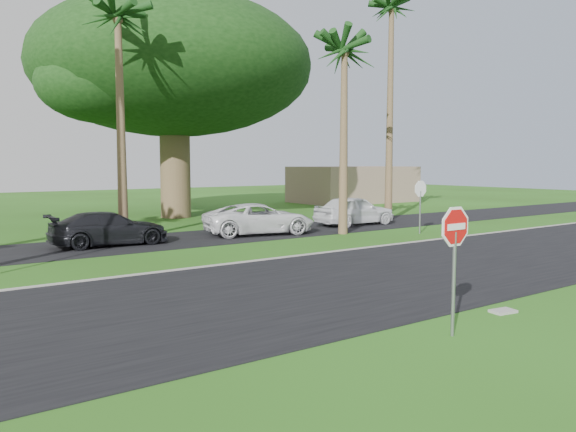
% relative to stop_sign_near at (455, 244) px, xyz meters
% --- Properties ---
extents(ground, '(120.00, 120.00, 0.00)m').
position_rel_stop_sign_near_xyz_m(ground, '(-0.50, 3.00, -1.77)').
color(ground, '#254A12').
rests_on(ground, ground).
extents(road, '(120.00, 8.00, 0.02)m').
position_rel_stop_sign_near_xyz_m(road, '(-0.50, 5.00, -1.76)').
color(road, black).
rests_on(road, ground).
extents(parking_strip, '(120.00, 5.00, 0.02)m').
position_rel_stop_sign_near_xyz_m(parking_strip, '(-0.50, 15.50, -1.76)').
color(parking_strip, black).
rests_on(parking_strip, ground).
extents(curb, '(120.00, 0.12, 0.06)m').
position_rel_stop_sign_near_xyz_m(curb, '(-0.50, 9.05, -1.74)').
color(curb, gray).
rests_on(curb, ground).
extents(stop_sign_near, '(1.05, 0.07, 2.62)m').
position_rel_stop_sign_near_xyz_m(stop_sign_near, '(0.00, 0.00, 0.00)').
color(stop_sign_near, gray).
rests_on(stop_sign_near, ground).
extents(stop_sign_far, '(1.05, 0.07, 2.62)m').
position_rel_stop_sign_near_xyz_m(stop_sign_far, '(11.50, 11.00, 0.00)').
color(stop_sign_far, gray).
rests_on(stop_sign_far, ground).
extents(palm_center, '(5.00, 5.00, 10.50)m').
position_rel_stop_sign_near_xyz_m(palm_center, '(-0.50, 17.00, 7.39)').
color(palm_center, brown).
rests_on(palm_center, ground).
extents(palm_right_near, '(5.00, 5.00, 9.50)m').
position_rel_stop_sign_near_xyz_m(palm_right_near, '(8.50, 13.00, 6.42)').
color(palm_right_near, brown).
rests_on(palm_right_near, ground).
extents(palm_right_far, '(5.00, 5.00, 13.00)m').
position_rel_stop_sign_near_xyz_m(palm_right_far, '(14.50, 16.00, 9.81)').
color(palm_right_far, brown).
rests_on(palm_right_far, ground).
extents(canopy_tree, '(16.50, 16.50, 13.12)m').
position_rel_stop_sign_near_xyz_m(canopy_tree, '(5.50, 25.00, 7.17)').
color(canopy_tree, brown).
rests_on(canopy_tree, ground).
extents(building_far, '(10.00, 6.00, 3.00)m').
position_rel_stop_sign_near_xyz_m(building_far, '(23.50, 29.00, -0.27)').
color(building_far, gray).
rests_on(building_far, ground).
extents(car_dark, '(4.70, 2.05, 1.35)m').
position_rel_stop_sign_near_xyz_m(car_dark, '(-1.59, 15.50, -1.10)').
color(car_dark, black).
rests_on(car_dark, ground).
extents(car_minivan, '(5.50, 3.40, 1.42)m').
position_rel_stop_sign_near_xyz_m(car_minivan, '(5.20, 15.06, -1.06)').
color(car_minivan, white).
rests_on(car_minivan, ground).
extents(car_pickup, '(4.57, 1.88, 1.55)m').
position_rel_stop_sign_near_xyz_m(car_pickup, '(11.40, 15.43, -1.00)').
color(car_pickup, white).
rests_on(car_pickup, ground).
extents(utility_slab, '(0.60, 0.43, 0.06)m').
position_rel_stop_sign_near_xyz_m(utility_slab, '(2.28, 0.44, -1.74)').
color(utility_slab, gray).
rests_on(utility_slab, ground).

